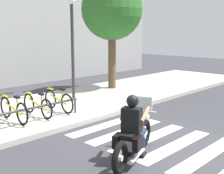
# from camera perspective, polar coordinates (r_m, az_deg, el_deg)

# --- Properties ---
(ground_plane) EXTENTS (48.00, 48.00, 0.00)m
(ground_plane) POSITION_cam_1_polar(r_m,az_deg,el_deg) (7.44, 10.66, -11.47)
(ground_plane) COLOR #38383D
(sidewalk) EXTENTS (24.00, 4.40, 0.15)m
(sidewalk) POSITION_cam_1_polar(r_m,az_deg,el_deg) (10.86, -12.41, -4.07)
(sidewalk) COLOR #B7B2A8
(sidewalk) RESTS_ON ground
(crosswalk_stripe_1) EXTENTS (2.80, 0.40, 0.01)m
(crosswalk_stripe_1) POSITION_cam_1_polar(r_m,az_deg,el_deg) (7.34, 17.37, -12.08)
(crosswalk_stripe_1) COLOR white
(crosswalk_stripe_1) RESTS_ON ground
(crosswalk_stripe_2) EXTENTS (2.80, 0.40, 0.01)m
(crosswalk_stripe_2) POSITION_cam_1_polar(r_m,az_deg,el_deg) (7.69, 11.93, -10.76)
(crosswalk_stripe_2) COLOR white
(crosswalk_stripe_2) RESTS_ON ground
(crosswalk_stripe_3) EXTENTS (2.80, 0.40, 0.01)m
(crosswalk_stripe_3) POSITION_cam_1_polar(r_m,az_deg,el_deg) (8.10, 7.05, -9.49)
(crosswalk_stripe_3) COLOR white
(crosswalk_stripe_3) RESTS_ON ground
(crosswalk_stripe_4) EXTENTS (2.80, 0.40, 0.01)m
(crosswalk_stripe_4) POSITION_cam_1_polar(r_m,az_deg,el_deg) (8.57, 2.70, -8.29)
(crosswalk_stripe_4) COLOR white
(crosswalk_stripe_4) RESTS_ON ground
(crosswalk_stripe_5) EXTENTS (2.80, 0.40, 0.01)m
(crosswalk_stripe_5) POSITION_cam_1_polar(r_m,az_deg,el_deg) (9.09, -1.15, -7.18)
(crosswalk_stripe_5) COLOR white
(crosswalk_stripe_5) RESTS_ON ground
(motorcycle) EXTENTS (2.20, 0.98, 1.26)m
(motorcycle) POSITION_cam_1_polar(r_m,az_deg,el_deg) (6.70, 4.18, -9.56)
(motorcycle) COLOR black
(motorcycle) RESTS_ON ground
(rider) EXTENTS (0.74, 0.68, 1.45)m
(rider) POSITION_cam_1_polar(r_m,az_deg,el_deg) (6.51, 3.97, -6.71)
(rider) COLOR black
(rider) RESTS_ON ground
(bicycle_2) EXTENTS (0.48, 1.69, 0.79)m
(bicycle_2) POSITION_cam_1_polar(r_m,az_deg,el_deg) (9.29, -18.10, -4.05)
(bicycle_2) COLOR black
(bicycle_2) RESTS_ON sidewalk
(bicycle_3) EXTENTS (0.48, 1.68, 0.76)m
(bicycle_3) POSITION_cam_1_polar(r_m,az_deg,el_deg) (9.69, -13.91, -3.32)
(bicycle_3) COLOR black
(bicycle_3) RESTS_ON sidewalk
(bicycle_4) EXTENTS (0.48, 1.62, 0.79)m
(bicycle_4) POSITION_cam_1_polar(r_m,az_deg,el_deg) (10.13, -10.07, -2.51)
(bicycle_4) COLOR black
(bicycle_4) RESTS_ON sidewalk
(bike_rack) EXTENTS (3.83, 0.07, 0.49)m
(bike_rack) POSITION_cam_1_polar(r_m,az_deg,el_deg) (8.81, -16.39, -4.37)
(bike_rack) COLOR #333338
(bike_rack) RESTS_ON sidewalk
(street_lamp) EXTENTS (0.28, 0.28, 4.02)m
(street_lamp) POSITION_cam_1_polar(r_m,az_deg,el_deg) (11.80, -7.49, 8.94)
(street_lamp) COLOR #2D2D33
(street_lamp) RESTS_ON ground
(tree_near_rack) EXTENTS (2.76, 2.76, 5.10)m
(tree_near_rack) POSITION_cam_1_polar(r_m,az_deg,el_deg) (13.92, -0.01, 14.31)
(tree_near_rack) COLOR brown
(tree_near_rack) RESTS_ON ground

